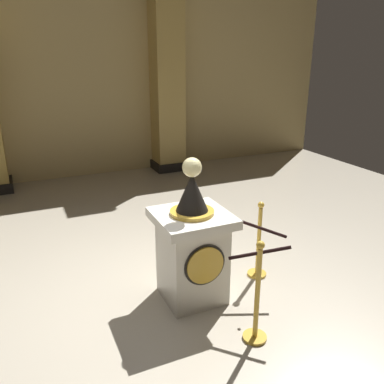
{
  "coord_description": "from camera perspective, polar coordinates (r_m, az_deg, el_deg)",
  "views": [
    {
      "loc": [
        -1.36,
        -3.73,
        2.67
      ],
      "look_at": [
        0.27,
        -0.15,
        1.28
      ],
      "focal_mm": 37.08,
      "sensor_mm": 36.0,
      "label": 1
    }
  ],
  "objects": [
    {
      "name": "ground_plane",
      "position": [
        4.79,
        -3.75,
        -14.56
      ],
      "size": [
        12.6,
        12.6,
        0.0
      ],
      "primitive_type": "plane",
      "color": "#B2A893"
    },
    {
      "name": "stanchion_near",
      "position": [
        4.0,
        9.28,
        -15.89
      ],
      "size": [
        0.24,
        0.24,
        1.07
      ],
      "color": "gold",
      "rests_on": "ground_plane"
    },
    {
      "name": "column_right",
      "position": [
        9.38,
        -3.64,
        15.02
      ],
      "size": [
        0.79,
        0.79,
        3.94
      ],
      "color": "black",
      "rests_on": "ground_plane"
    },
    {
      "name": "stanchion_far",
      "position": [
        5.05,
        9.5,
        -8.31
      ],
      "size": [
        0.24,
        0.24,
        0.99
      ],
      "color": "gold",
      "rests_on": "ground_plane"
    },
    {
      "name": "back_wall",
      "position": [
        9.21,
        -16.39,
        14.82
      ],
      "size": [
        12.6,
        0.16,
        4.11
      ],
      "primitive_type": "cube",
      "color": "tan",
      "rests_on": "ground_plane"
    },
    {
      "name": "velvet_rope",
      "position": [
        4.31,
        9.71,
        -6.79
      ],
      "size": [
        0.87,
        0.87,
        0.22
      ],
      "color": "black"
    },
    {
      "name": "pedestal_clock",
      "position": [
        4.42,
        0.03,
        -7.89
      ],
      "size": [
        0.8,
        0.8,
        1.66
      ],
      "color": "silver",
      "rests_on": "ground_plane"
    }
  ]
}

